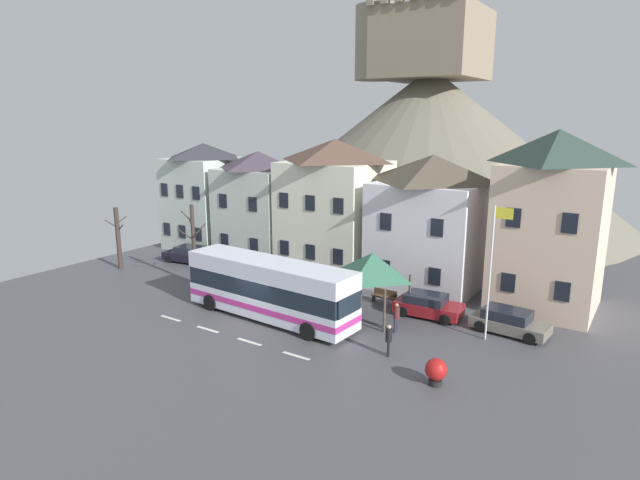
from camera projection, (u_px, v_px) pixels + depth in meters
The scene contains 20 objects.
ground_plane at pixel (252, 324), 29.86m from camera, with size 40.00×60.00×0.07m.
townhouse_00 at pixel (206, 196), 46.73m from camera, with size 5.74×5.91×9.21m.
townhouse_01 at pixel (260, 205), 43.10m from camera, with size 6.13×5.28×8.75m.
townhouse_02 at pixel (335, 205), 39.87m from camera, with size 6.97×6.61×9.84m.
townhouse_03 at pixel (431, 221), 35.93m from camera, with size 6.95×6.76×8.98m.
townhouse_04 at pixel (551, 221), 31.45m from camera, with size 5.79×6.25×10.74m.
hilltop_castle at pixel (428, 143), 57.74m from camera, with size 43.31×43.31×23.17m.
transit_bus at pixel (270, 289), 30.34m from camera, with size 11.11×3.09×3.44m.
bus_shelter at pixel (372, 265), 30.25m from camera, with size 3.60×3.60×3.86m.
parked_car_00 at pixel (428, 305), 30.91m from camera, with size 3.93×2.18×1.32m.
parked_car_01 at pixel (192, 255), 42.30m from camera, with size 4.78×2.39×1.31m.
parked_car_02 at pixel (255, 267), 38.82m from camera, with size 4.00×2.05×1.31m.
parked_car_03 at pixel (509, 322), 28.46m from camera, with size 4.11×2.18×1.31m.
pedestrian_00 at pixel (396, 316), 28.50m from camera, with size 0.33×0.36×1.64m.
pedestrian_01 at pixel (389, 338), 25.63m from camera, with size 0.33×0.33×1.61m.
public_bench at pixel (384, 296), 33.04m from camera, with size 1.57×0.48×0.87m.
flagpole at pixel (492, 264), 26.80m from camera, with size 0.95×0.10×7.13m.
harbour_buoy at pixel (436, 370), 22.88m from camera, with size 0.97×0.97×1.22m.
bare_tree_00 at pixel (194, 243), 36.39m from camera, with size 1.43×1.67×5.62m.
bare_tree_01 at pixel (118, 238), 40.23m from camera, with size 1.43×1.49×4.76m.
Camera 1 is at (18.60, -21.28, 11.39)m, focal length 29.64 mm.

